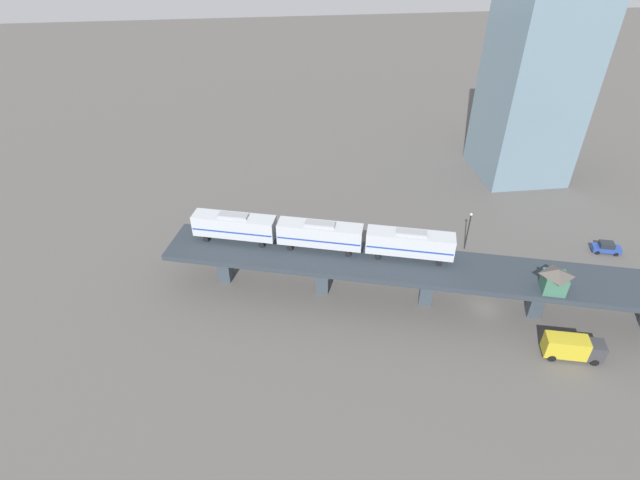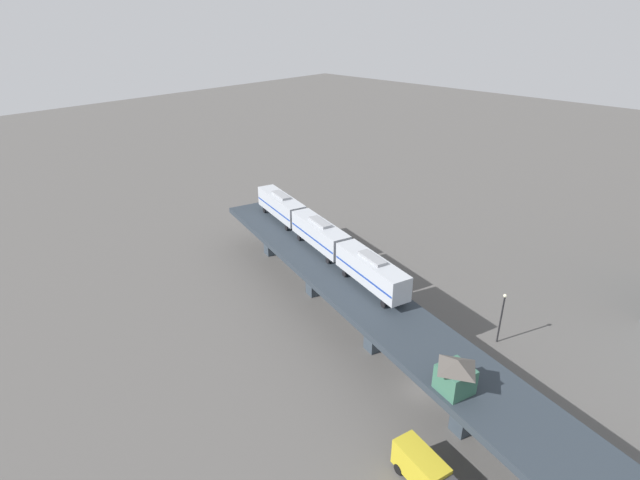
% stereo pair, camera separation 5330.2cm
% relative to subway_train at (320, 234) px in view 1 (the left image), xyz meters
% --- Properties ---
extents(ground_plane, '(400.00, 400.00, 0.00)m').
position_rel_subway_train_xyz_m(ground_plane, '(8.31, 22.74, -9.14)').
color(ground_plane, '#514F4C').
extents(elevated_viaduct, '(34.56, 90.52, 6.60)m').
position_rel_subway_train_xyz_m(elevated_viaduct, '(8.26, 22.59, -3.45)').
color(elevated_viaduct, '#283039').
rests_on(elevated_viaduct, ground).
extents(subway_train, '(13.40, 36.43, 4.45)m').
position_rel_subway_train_xyz_m(subway_train, '(0.00, 0.00, 0.00)').
color(subway_train, '#ADB2BA').
rests_on(subway_train, elevated_viaduct).
extents(signal_hut, '(4.01, 4.01, 3.40)m').
position_rel_subway_train_xyz_m(signal_hut, '(12.60, 28.67, -0.74)').
color(signal_hut, '#33604C').
rests_on(signal_hut, elevated_viaduct).
extents(street_car_blue, '(2.95, 4.73, 1.89)m').
position_rel_subway_train_xyz_m(street_car_blue, '(-2.28, 47.59, -8.20)').
color(street_car_blue, '#233D93').
rests_on(street_car_blue, ground).
extents(street_car_white, '(3.18, 4.75, 1.89)m').
position_rel_subway_train_xyz_m(street_car_white, '(-3.20, 9.83, -8.20)').
color(street_car_white, silver).
rests_on(street_car_white, ground).
extents(delivery_truck, '(4.05, 7.54, 3.20)m').
position_rel_subway_train_xyz_m(delivery_truck, '(18.18, 29.95, -7.38)').
color(delivery_truck, '#333338').
rests_on(delivery_truck, ground).
extents(street_lamp, '(0.44, 0.44, 6.94)m').
position_rel_subway_train_xyz_m(street_lamp, '(-6.00, 24.95, -5.03)').
color(street_lamp, black).
rests_on(street_lamp, ground).
extents(office_tower, '(16.00, 16.00, 36.00)m').
position_rel_subway_train_xyz_m(office_tower, '(-31.28, 44.86, 8.86)').
color(office_tower, slate).
rests_on(office_tower, ground).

